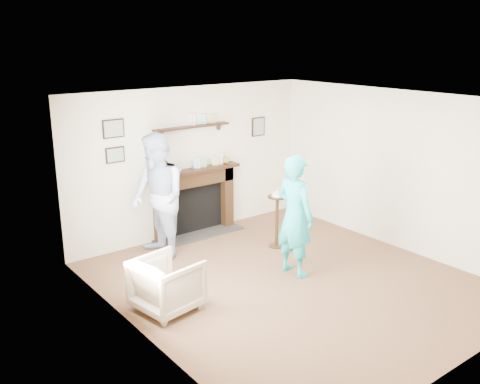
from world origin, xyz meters
The scene contains 6 objects.
ground centered at (0.00, 0.00, 0.00)m, with size 5.00×5.00×0.00m, color brown.
room_shell centered at (0.00, 0.69, 1.62)m, with size 4.54×5.02×2.52m.
armchair centered at (-1.73, 0.37, 0.00)m, with size 0.72×0.74×0.67m, color tan.
man centered at (-1.00, 1.85, 0.00)m, with size 0.94×0.73×1.93m, color silver.
woman centered at (0.23, 0.20, 0.00)m, with size 0.63×0.42×1.74m, color #1FB29E.
pedestal_table centered at (0.72, 1.11, 0.60)m, with size 0.30×0.30×0.97m.
Camera 1 is at (-4.67, -4.92, 3.27)m, focal length 40.00 mm.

